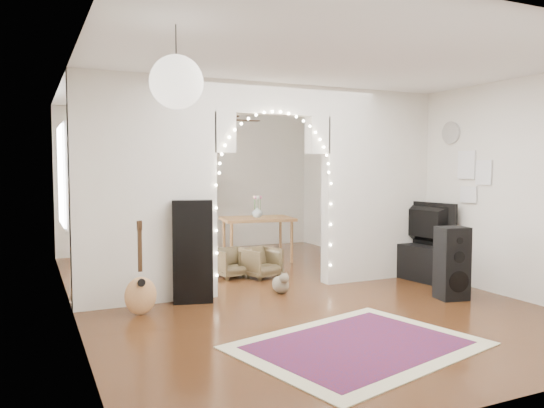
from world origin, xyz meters
name	(u,v)px	position (x,y,z in m)	size (l,w,h in m)	color
floor	(272,289)	(0.00, 0.00, 0.00)	(7.50, 7.50, 0.00)	black
ceiling	(272,84)	(0.00, 0.00, 2.70)	(5.00, 7.50, 0.02)	white
wall_back	(191,181)	(0.00, 3.75, 1.35)	(5.00, 0.02, 2.70)	silver
wall_front	(507,208)	(0.00, -3.75, 1.35)	(5.00, 0.02, 2.70)	silver
wall_left	(69,191)	(-2.50, 0.00, 1.35)	(0.02, 7.50, 2.70)	silver
wall_right	(422,185)	(2.50, 0.00, 1.35)	(0.02, 7.50, 2.70)	silver
divider_wall	(272,182)	(0.00, 0.00, 1.42)	(5.00, 0.20, 2.70)	silver
fairy_lights	(277,173)	(0.00, -0.13, 1.55)	(1.64, 0.04, 1.60)	#FFEABF
window	(62,176)	(-2.47, 1.80, 1.50)	(0.04, 1.20, 1.40)	white
wall_clock	(451,133)	(2.48, -0.60, 2.10)	(0.31, 0.31, 0.03)	white
picture_frames	(472,176)	(2.48, -1.00, 1.50)	(0.02, 0.50, 0.70)	white
paper_lantern	(176,82)	(-1.90, -2.40, 2.25)	(0.40, 0.40, 0.40)	white
ceiling_fan	(221,120)	(0.00, 2.00, 2.40)	(1.10, 1.10, 0.30)	#AA9838
area_rug	(359,345)	(-0.24, -2.37, 0.01)	(2.10, 1.59, 0.02)	maroon
guitar_case	(193,252)	(-1.16, -0.25, 0.62)	(0.47, 0.16, 1.23)	black
acoustic_guitar	(140,280)	(-1.83, -0.51, 0.38)	(0.37, 0.23, 0.88)	#BF834C
tabby_cat	(281,284)	(0.00, -0.27, 0.12)	(0.22, 0.46, 0.30)	brown
floor_speaker	(452,263)	(1.77, -1.41, 0.44)	(0.40, 0.36, 0.89)	black
media_console	(419,262)	(2.20, -0.32, 0.25)	(0.40, 1.00, 0.50)	black
tv	(420,224)	(2.20, -0.32, 0.81)	(1.07, 0.14, 0.62)	black
bookcase	(172,215)	(-0.45, 3.50, 0.71)	(1.38, 0.35, 1.42)	beige
dining_table	(257,222)	(0.66, 2.04, 0.68)	(1.30, 0.97, 0.76)	brown
flower_vase	(257,212)	(0.66, 2.04, 0.85)	(0.18, 0.18, 0.19)	silver
dining_chair_left	(261,263)	(0.16, 0.74, 0.22)	(0.47, 0.49, 0.44)	#4D3F26
dining_chair_right	(232,263)	(-0.21, 0.95, 0.22)	(0.46, 0.47, 0.43)	#4D3F26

